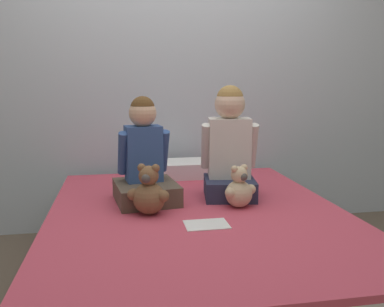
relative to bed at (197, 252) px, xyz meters
The scene contains 9 objects.
ground_plane 0.23m from the bed, ahead, with size 14.00×14.00×0.00m, color brown.
wall_behind_bed 1.51m from the bed, 90.00° to the left, with size 8.00×0.06×2.50m.
bed is the anchor object (origin of this frame).
child_on_left 0.58m from the bed, 137.16° to the left, with size 0.38×0.41×0.60m.
child_on_right 0.63m from the bed, 45.48° to the left, with size 0.35×0.34×0.66m.
teddy_bear_held_by_left_child 0.43m from the bed, behind, with size 0.21×0.17×0.27m.
teddy_bear_held_by_right_child 0.41m from the bed, ahead, with size 0.19×0.15×0.24m.
pillow_at_headboard 0.85m from the bed, 90.00° to the left, with size 0.51×0.29×0.11m.
sign_card 0.33m from the bed, 90.77° to the right, with size 0.21×0.15×0.00m.
Camera 1 is at (-0.40, -2.04, 1.15)m, focal length 38.00 mm.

